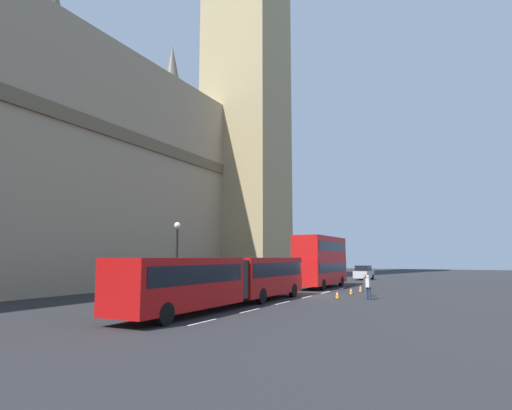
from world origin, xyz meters
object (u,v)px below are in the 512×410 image
Objects in this scene: pedestrian_near_cones at (368,286)px; traffic_cone_east at (360,289)px; articulated_bus at (229,277)px; sedan_lead at (364,273)px; pedestrian_by_kerb at (366,284)px; double_decker_bus at (321,259)px; street_lamp at (177,255)px; traffic_cone_west at (337,295)px; traffic_cone_middle at (351,291)px.

traffic_cone_east is at bearing 17.57° from pedestrian_near_cones.
articulated_bus reaches higher than sedan_lead.
articulated_bus reaches higher than pedestrian_by_kerb.
double_decker_bus is 1.78× the size of street_lamp.
traffic_cone_east is 4.62m from pedestrian_by_kerb.
traffic_cone_west is 3.75m from traffic_cone_middle.
double_decker_bus is 16.18× the size of traffic_cone_west.
pedestrian_near_cones is at bearing -39.42° from articulated_bus.
pedestrian_near_cones is (7.95, -6.54, -0.83)m from articulated_bus.
articulated_bus is at bearing 179.51° from sedan_lead.
traffic_cone_middle is at bearing -0.50° from traffic_cone_west.
traffic_cone_middle is at bearing 47.48° from pedestrian_by_kerb.
double_decker_bus reaches higher than traffic_cone_middle.
street_lamp is (-13.65, 8.99, 2.77)m from traffic_cone_east.
pedestrian_near_cones is (7.16, -11.04, -2.14)m from street_lamp.
articulated_bus is 31.09× the size of traffic_cone_west.
traffic_cone_east is (-3.09, -4.48, -2.43)m from double_decker_bus.
sedan_lead is 2.60× the size of pedestrian_near_cones.
traffic_cone_middle is 14.21m from street_lamp.
articulated_bus reaches higher than pedestrian_near_cones.
sedan_lead reaches higher than traffic_cone_east.
street_lamp is at bearing 140.20° from traffic_cone_middle.
articulated_bus is 1.92× the size of double_decker_bus.
traffic_cone_middle is 0.34× the size of pedestrian_by_kerb.
sedan_lead is 24.96m from pedestrian_by_kerb.
articulated_bus is 9.03m from traffic_cone_west.
street_lamp is (0.80, 4.51, 1.31)m from articulated_bus.
traffic_cone_middle is at bearing -169.81° from sedan_lead.
articulated_bus is 4.76m from street_lamp.
double_decker_bus is 5.96m from traffic_cone_east.
pedestrian_near_cones is at bearing -84.93° from traffic_cone_west.
traffic_cone_east is 0.11× the size of street_lamp.
articulated_bus is at bearing 162.77° from traffic_cone_east.
pedestrian_near_cones is at bearing -166.73° from sedan_lead.
pedestrian_near_cones is (-3.55, -2.12, 0.63)m from traffic_cone_middle.
articulated_bus is 17.56m from double_decker_bus.
pedestrian_by_kerb is (2.16, 0.60, 0.00)m from pedestrian_near_cones.
street_lamp is at bearing 164.94° from double_decker_bus.
pedestrian_by_kerb reaches higher than traffic_cone_west.
pedestrian_by_kerb is (-24.31, -5.64, -0.00)m from sedan_lead.
pedestrian_near_cones is at bearing -149.18° from traffic_cone_middle.
sedan_lead is 23.29m from traffic_cone_middle.
pedestrian_by_kerb is at bearing -30.44° from articulated_bus.
traffic_cone_east is (2.94, -0.06, 0.00)m from traffic_cone_middle.
sedan_lead reaches higher than pedestrian_near_cones.
traffic_cone_east is 16.58m from street_lamp.
articulated_bus is at bearing 140.58° from pedestrian_near_cones.
double_decker_bus reaches higher than traffic_cone_east.
pedestrian_by_kerb is at bearing -141.32° from double_decker_bus.
traffic_cone_middle is 0.34× the size of pedestrian_near_cones.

